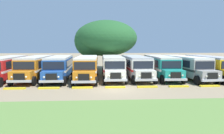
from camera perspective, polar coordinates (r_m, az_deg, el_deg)
name	(u,v)px	position (r m, az deg, el deg)	size (l,w,h in m)	color
ground_plane	(116,89)	(19.72, 1.05, -6.22)	(220.00, 220.00, 0.00)	#937F60
foreground_grass_strip	(130,124)	(11.31, 4.92, -15.40)	(80.00, 9.87, 0.01)	olive
parked_bus_slot_0	(6,67)	(28.36, -27.21, 0.02)	(3.13, 10.90, 2.82)	red
parked_bus_slot_1	(36,66)	(27.84, -20.22, 0.21)	(2.72, 10.85, 2.82)	orange
parked_bus_slot_2	(60,66)	(26.91, -14.29, 0.20)	(3.05, 10.89, 2.82)	#23519E
parked_bus_slot_3	(87,66)	(26.00, -6.90, 0.15)	(2.71, 10.84, 2.82)	orange
parked_bus_slot_4	(113,66)	(26.81, 0.16, 0.36)	(2.78, 10.85, 2.82)	silver
parked_bus_slot_5	(135,66)	(27.18, 6.51, 0.40)	(2.86, 10.86, 2.82)	silver
parked_bus_slot_6	(161,65)	(27.97, 13.29, 0.43)	(2.84, 10.86, 2.82)	teal
parked_bus_slot_7	(185,66)	(28.33, 19.64, 0.31)	(3.38, 10.95, 2.82)	#9E9993
parked_bus_slot_8	(210,66)	(29.74, 25.41, 0.34)	(2.73, 10.85, 2.82)	yellow
curb_wheelstop_1	(15,88)	(21.87, -25.33, -5.39)	(2.00, 0.36, 0.15)	yellow
curb_wheelstop_2	(49,88)	(20.90, -17.06, -5.58)	(2.00, 0.36, 0.15)	yellow
curb_wheelstop_3	(82,88)	(20.40, -8.20, -5.66)	(2.00, 0.36, 0.15)	yellow
curb_wheelstop_4	(115,87)	(20.41, 0.88, -5.60)	(2.00, 0.36, 0.15)	yellow
curb_wheelstop_5	(147,87)	(20.91, 9.74, -5.41)	(2.00, 0.36, 0.15)	yellow
curb_wheelstop_6	(179,86)	(21.88, 17.99, -5.11)	(2.00, 0.36, 0.15)	yellow
curb_wheelstop_7	(210,86)	(23.25, 25.40, -4.76)	(2.00, 0.36, 0.15)	yellow
broad_shade_tree	(106,39)	(35.81, -1.79, 7.75)	(10.54, 11.08, 8.51)	brown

